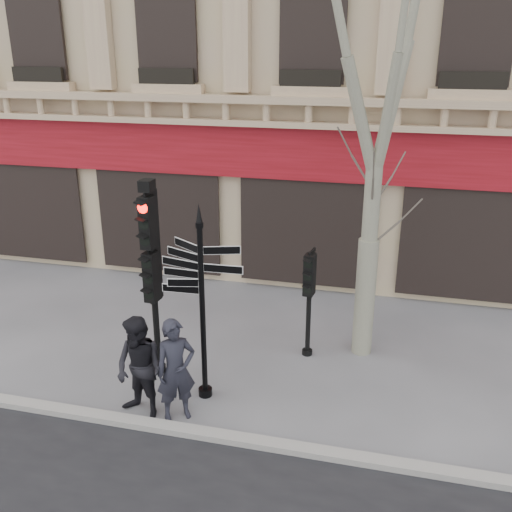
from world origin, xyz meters
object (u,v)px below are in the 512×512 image
(traffic_signal_main, at_px, (152,256))
(plane_tree, at_px, (387,2))
(fingerpost, at_px, (201,272))
(pedestrian_b, at_px, (140,369))
(traffic_signal_secondary, at_px, (310,286))
(pedestrian_a, at_px, (176,370))

(traffic_signal_main, height_order, plane_tree, plane_tree)
(fingerpost, xyz_separation_m, pedestrian_b, (-0.86, -0.84, -1.52))
(fingerpost, height_order, traffic_signal_main, traffic_signal_main)
(traffic_signal_secondary, height_order, pedestrian_a, traffic_signal_secondary)
(traffic_signal_main, xyz_separation_m, pedestrian_a, (0.90, -1.29, -1.51))
(fingerpost, relative_size, traffic_signal_main, 0.95)
(pedestrian_a, bearing_deg, fingerpost, 34.96)
(fingerpost, distance_m, pedestrian_a, 1.71)
(pedestrian_a, relative_size, pedestrian_b, 1.00)
(plane_tree, bearing_deg, pedestrian_b, -138.37)
(fingerpost, relative_size, traffic_signal_secondary, 1.63)
(fingerpost, bearing_deg, traffic_signal_main, 162.03)
(traffic_signal_main, relative_size, pedestrian_a, 2.08)
(traffic_signal_main, height_order, pedestrian_a, traffic_signal_main)
(traffic_signal_main, bearing_deg, pedestrian_a, -49.30)
(fingerpost, relative_size, plane_tree, 0.38)
(plane_tree, bearing_deg, fingerpost, -139.28)
(fingerpost, bearing_deg, plane_tree, 48.56)
(fingerpost, xyz_separation_m, plane_tree, (2.67, 2.30, 4.29))
(fingerpost, distance_m, traffic_signal_main, 1.27)
(pedestrian_b, bearing_deg, fingerpost, 64.08)
(fingerpost, height_order, plane_tree, plane_tree)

